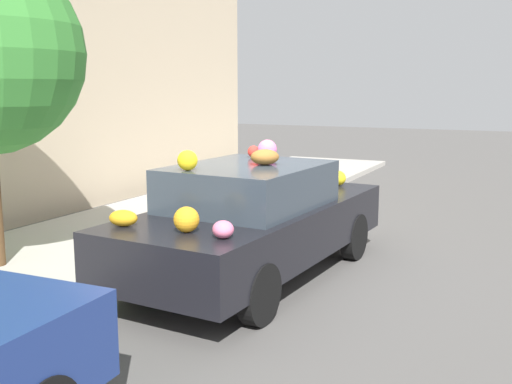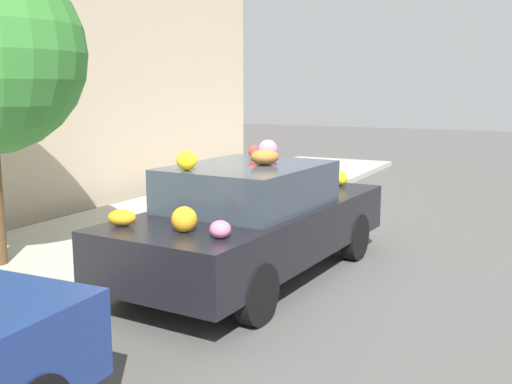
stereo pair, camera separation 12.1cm
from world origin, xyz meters
name	(u,v)px [view 2 (the right image)]	position (x,y,z in m)	size (l,w,h in m)	color
ground_plane	(244,274)	(0.00, 0.00, 0.00)	(60.00, 60.00, 0.00)	#565451
sidewalk_curb	(87,245)	(0.00, 2.70, 0.07)	(24.00, 3.20, 0.13)	#B2ADA3
fire_hydrant	(229,202)	(2.18, 1.45, 0.48)	(0.20, 0.20, 0.70)	red
art_car	(255,218)	(-0.02, -0.17, 0.78)	(4.57, 2.06, 1.73)	black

